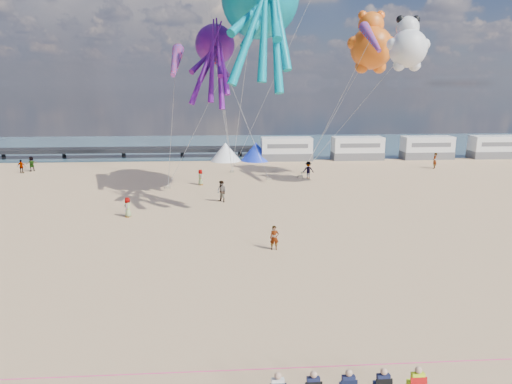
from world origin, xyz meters
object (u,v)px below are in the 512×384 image
windsock_right (220,64)px  beachgoer_1 (222,191)px  tent_blue (256,151)px  beachgoer_6 (128,207)px  motorhome_0 (286,149)px  motorhome_3 (495,147)px  beachgoer_5 (435,161)px  beachgoer_3 (21,166)px  kite_panda (408,49)px  beachgoer_2 (308,170)px  sandbag_a (168,187)px  motorhome_1 (357,148)px  windsock_left (176,61)px  motorhome_2 (427,148)px  tent_white (226,152)px  kite_octopus_purple (215,45)px  sandbag_b (269,179)px  sandbag_c (300,177)px  sandbag_d (303,172)px  sandbag_e (232,172)px  windsock_mid (371,38)px  kite_teddy_orange (372,48)px  beachgoer_4 (31,164)px  standing_person (274,238)px  beachgoer_0 (200,177)px

windsock_right → beachgoer_1: bearing=-112.9°
tent_blue → beachgoer_6: tent_blue is taller
beachgoer_6 → motorhome_0: bearing=156.8°
windsock_right → motorhome_3: bearing=2.5°
motorhome_3 → beachgoer_5: 13.77m
beachgoer_3 → kite_panda: kite_panda is taller
beachgoer_2 → beachgoer_6: 20.93m
beachgoer_3 → sandbag_a: size_ratio=3.10×
motorhome_1 → beachgoer_3: motorhome_1 is taller
windsock_left → motorhome_2: bearing=28.7°
tent_white → beachgoer_3: bearing=-163.0°
beachgoer_1 → kite_octopus_purple: (-0.46, 6.51, 12.45)m
motorhome_0 → windsock_right: (-8.36, -17.59, 10.00)m
beachgoer_1 → beachgoer_6: bearing=-107.4°
sandbag_b → windsock_right: size_ratio=0.10×
sandbag_c → sandbag_d: same height
windsock_right → beachgoer_5: bearing=-0.6°
beachgoer_1 → sandbag_e: (1.07, 13.22, -0.81)m
kite_panda → windsock_left: (-20.30, 0.35, -1.13)m
windsock_mid → beachgoer_2: bearing=133.9°
motorhome_0 → sandbag_b: size_ratio=13.20×
motorhome_2 → beachgoer_3: (-49.96, -7.03, -0.73)m
beachgoer_3 → beachgoer_6: 24.04m
beachgoer_5 → sandbag_b: 21.01m
motorhome_1 → kite_teddy_orange: (-2.98, -13.16, 11.78)m
beachgoer_6 → motorhome_3: bearing=128.1°
kite_teddy_orange → beachgoer_3: bearing=176.4°
beachgoer_4 → windsock_mid: windsock_mid is taller
kite_teddy_orange → kite_octopus_purple: bearing=-168.0°
tent_white → beachgoer_5: bearing=-16.3°
sandbag_e → windsock_left: 16.01m
kite_teddy_orange → sandbag_c: bearing=171.9°
tent_blue → sandbag_e: (-3.28, -8.13, -1.09)m
beachgoer_2 → kite_teddy_orange: bearing=173.2°
tent_white → kite_octopus_purple: size_ratio=0.41×
sandbag_e → tent_blue: bearing=68.0°
sandbag_c → kite_octopus_purple: kite_octopus_purple is taller
beachgoer_3 → beachgoer_5: 47.75m
windsock_left → beachgoer_5: bearing=19.1°
standing_person → beachgoer_4: size_ratio=0.88×
tent_blue → beachgoer_0: bearing=-114.3°
motorhome_0 → sandbag_b: (-3.52, -12.54, -1.39)m
motorhome_1 → beachgoer_3: bearing=-170.1°
motorhome_3 → beachgoer_2: 30.27m
kite_octopus_purple → kite_teddy_orange: bearing=21.0°
beachgoer_6 → tent_blue: bearing=163.9°
sandbag_c → kite_panda: size_ratio=0.09×
beachgoer_0 → beachgoer_2: bearing=-100.1°
motorhome_0 → beachgoer_3: (-30.96, -7.03, -0.73)m
sandbag_d → windsock_left: size_ratio=0.07×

